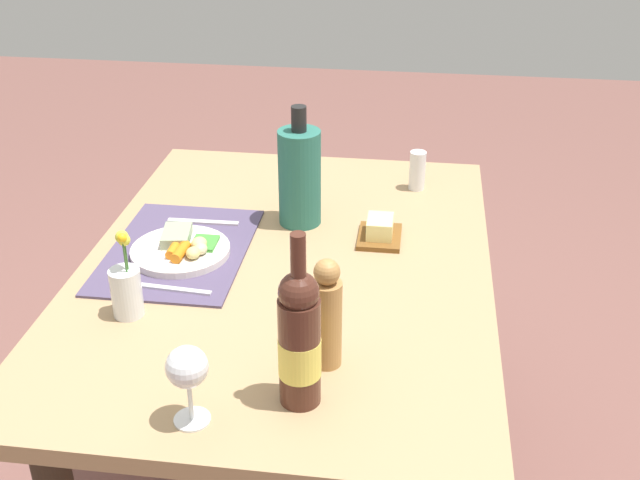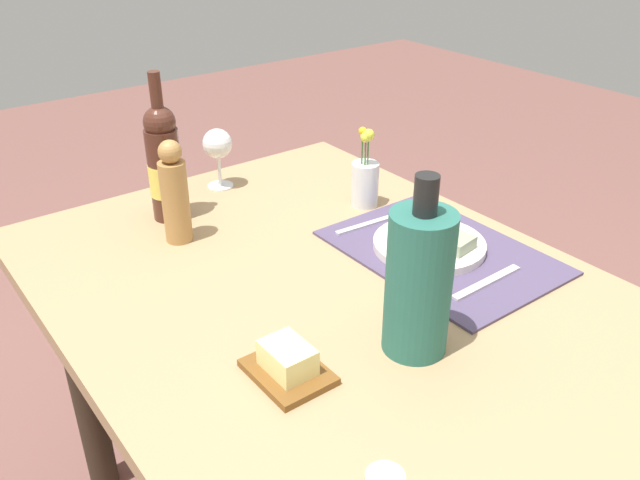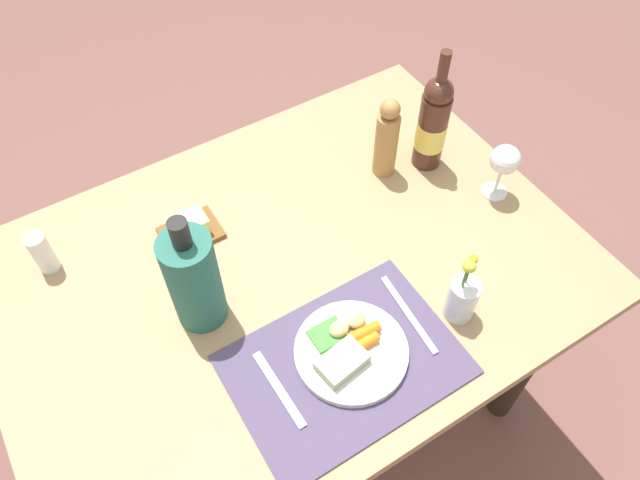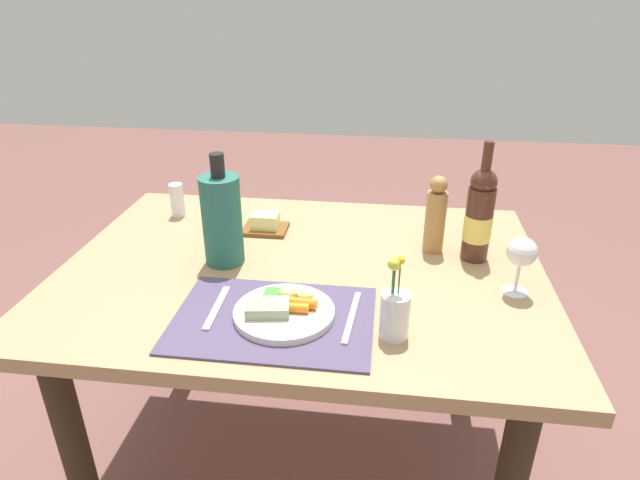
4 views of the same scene
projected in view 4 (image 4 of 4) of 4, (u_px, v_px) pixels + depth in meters
ground_plane at (305, 463)px, 1.72m from camera, size 8.00×8.00×0.00m
dining_table at (302, 300)px, 1.45m from camera, size 1.25×0.91×0.73m
placemat at (274, 319)px, 1.18m from camera, size 0.44×0.31×0.01m
dinner_plate at (282, 309)px, 1.18m from camera, size 0.22×0.22×0.04m
fork at (217, 307)px, 1.21m from camera, size 0.02×0.18×0.00m
knife at (352, 317)px, 1.18m from camera, size 0.03×0.20×0.00m
cooler_bottle at (222, 219)px, 1.37m from camera, size 0.10×0.10×0.30m
butter_dish at (265, 224)px, 1.59m from camera, size 0.13×0.10×0.05m
flower_vase at (395, 311)px, 1.10m from camera, size 0.06×0.06×0.19m
pepper_mill at (436, 216)px, 1.44m from camera, size 0.06×0.06×0.22m
wine_bottle at (479, 215)px, 1.39m from camera, size 0.07×0.07×0.32m
wine_glass at (522, 254)px, 1.24m from camera, size 0.07×0.07×0.15m
salt_shaker at (177, 200)px, 1.68m from camera, size 0.04×0.04×0.10m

